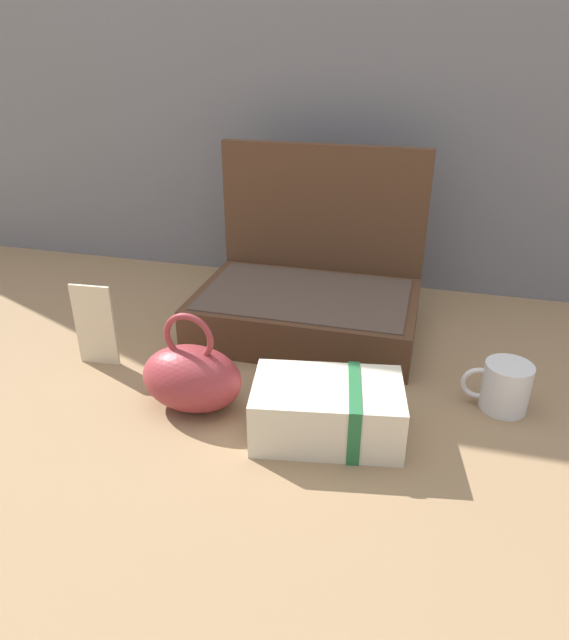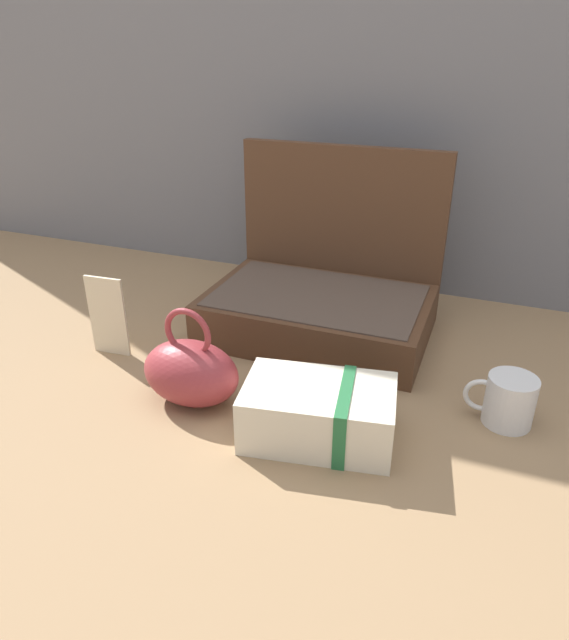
{
  "view_description": "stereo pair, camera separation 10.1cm",
  "coord_description": "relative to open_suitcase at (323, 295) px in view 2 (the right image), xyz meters",
  "views": [
    {
      "loc": [
        0.22,
        -0.9,
        0.6
      ],
      "look_at": [
        -0.01,
        -0.02,
        0.15
      ],
      "focal_mm": 32.08,
      "sensor_mm": 36.0,
      "label": 1
    },
    {
      "loc": [
        0.31,
        -0.86,
        0.6
      ],
      "look_at": [
        -0.01,
        -0.02,
        0.15
      ],
      "focal_mm": 32.08,
      "sensor_mm": 36.0,
      "label": 2
    }
  ],
  "objects": [
    {
      "name": "open_suitcase",
      "position": [
        0.0,
        0.0,
        0.0
      ],
      "size": [
        0.48,
        0.33,
        0.39
      ],
      "color": "#4C301E",
      "rests_on": "ground_plane"
    },
    {
      "name": "teal_pouch_handbag",
      "position": [
        -0.13,
        -0.36,
        -0.02
      ],
      "size": [
        0.19,
        0.13,
        0.19
      ],
      "color": "maroon",
      "rests_on": "ground_plane"
    },
    {
      "name": "coffee_mug",
      "position": [
        0.41,
        -0.22,
        -0.04
      ],
      "size": [
        0.12,
        0.08,
        0.09
      ],
      "color": "silver",
      "rests_on": "ground_plane"
    },
    {
      "name": "ground_plane",
      "position": [
        0.03,
        -0.25,
        -0.08
      ],
      "size": [
        6.0,
        6.0,
        0.0
      ],
      "primitive_type": "plane",
      "color": "#8C6D4C"
    },
    {
      "name": "info_card_left",
      "position": [
        -0.38,
        -0.27,
        0.0
      ],
      "size": [
        0.08,
        0.01,
        0.17
      ],
      "primitive_type": "cube",
      "rotation": [
        0.0,
        0.0,
        0.07
      ],
      "color": "beige",
      "rests_on": "ground_plane"
    },
    {
      "name": "cream_toiletry_bag",
      "position": [
        0.12,
        -0.38,
        -0.04
      ],
      "size": [
        0.27,
        0.19,
        0.1
      ],
      "color": "beige",
      "rests_on": "ground_plane"
    }
  ]
}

